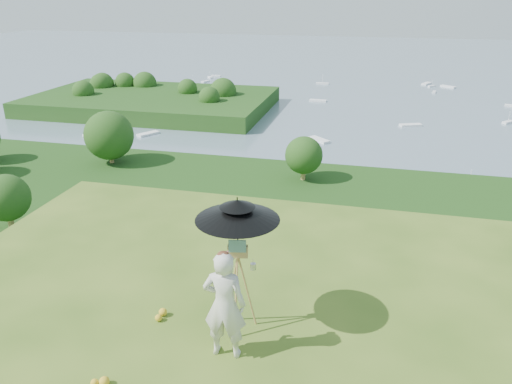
% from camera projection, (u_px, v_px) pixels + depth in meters
% --- Properties ---
extents(forest_slope, '(140.00, 56.00, 22.00)m').
position_uv_depth(forest_slope, '(346.00, 367.00, 48.01)').
color(forest_slope, '#13390F').
rests_on(forest_slope, bay_water).
extents(shoreline_tier, '(170.00, 28.00, 8.00)m').
position_uv_depth(shoreline_tier, '(360.00, 242.00, 86.65)').
color(shoreline_tier, '#656251').
rests_on(shoreline_tier, bay_water).
extents(bay_water, '(700.00, 700.00, 0.00)m').
position_uv_depth(bay_water, '(377.00, 78.00, 234.41)').
color(bay_water, slate).
rests_on(bay_water, ground).
extents(peninsula, '(90.00, 60.00, 12.00)m').
position_uv_depth(peninsula, '(152.00, 94.00, 172.33)').
color(peninsula, '#13390F').
rests_on(peninsula, bay_water).
extents(slope_trees, '(110.00, 50.00, 6.00)m').
position_uv_depth(slope_trees, '(357.00, 238.00, 42.72)').
color(slope_trees, '#1A4B16').
rests_on(slope_trees, forest_slope).
extents(harbor_town, '(110.00, 22.00, 5.00)m').
position_uv_depth(harbor_town, '(363.00, 208.00, 84.20)').
color(harbor_town, beige).
rests_on(harbor_town, shoreline_tier).
extents(moored_boats, '(140.00, 140.00, 0.70)m').
position_uv_depth(moored_boats, '(334.00, 114.00, 165.89)').
color(moored_boats, white).
rests_on(moored_boats, bay_water).
extents(painter, '(0.61, 0.42, 1.63)m').
position_uv_depth(painter, '(225.00, 305.00, 6.75)').
color(painter, beige).
rests_on(painter, ground).
extents(field_easel, '(0.68, 0.68, 1.52)m').
position_uv_depth(field_easel, '(238.00, 284.00, 7.32)').
color(field_easel, '#AF8A49').
rests_on(field_easel, ground).
extents(sun_umbrella, '(1.47, 1.47, 0.89)m').
position_uv_depth(sun_umbrella, '(238.00, 226.00, 6.99)').
color(sun_umbrella, black).
rests_on(sun_umbrella, field_easel).
extents(painter_cap, '(0.24, 0.27, 0.10)m').
position_uv_depth(painter_cap, '(223.00, 255.00, 6.46)').
color(painter_cap, '#C86E7B').
rests_on(painter_cap, painter).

